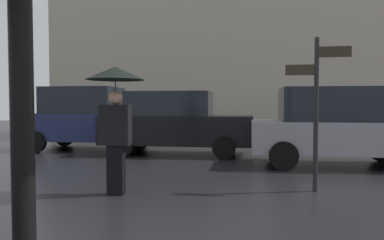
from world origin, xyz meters
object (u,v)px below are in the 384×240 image
Objects in this scene: pedestrian_with_umbrella at (115,97)px; parked_car_left at (334,126)px; parked_car_distant at (175,123)px; parked_car_right at (87,118)px; street_signpost at (317,98)px.

pedestrian_with_umbrella is 0.52× the size of parked_car_left.
pedestrian_with_umbrella is 5.09m from parked_car_distant.
parked_car_right is at bearing -19.50° from parked_car_left.
pedestrian_with_umbrella is 3.42m from street_signpost.
parked_car_left reaches higher than parked_car_distant.
parked_car_right is (-7.39, 2.16, 0.07)m from parked_car_left.
parked_car_right reaches higher than parked_car_distant.
pedestrian_with_umbrella is 6.57m from parked_car_right.
street_signpost reaches higher than parked_car_left.
pedestrian_with_umbrella is at bearing -167.48° from street_signpost.
street_signpost is (-0.92, -2.85, 0.65)m from parked_car_left.
parked_car_left is 0.92× the size of parked_car_distant.
street_signpost reaches higher than pedestrian_with_umbrella.
street_signpost is at bearing -40.27° from parked_car_distant.
street_signpost is (6.47, -5.00, 0.57)m from parked_car_right.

